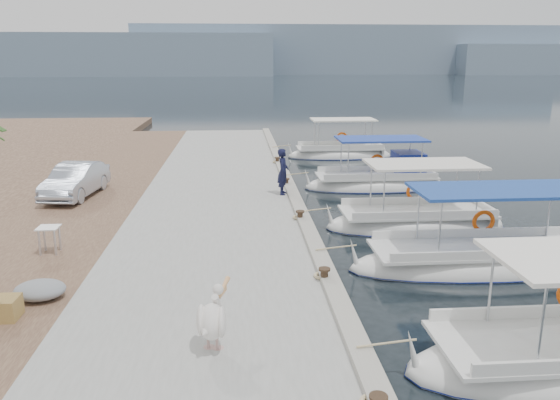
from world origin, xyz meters
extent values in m
plane|color=black|center=(0.00, 0.00, 0.00)|extent=(400.00, 400.00, 0.00)
cube|color=gray|center=(-3.00, 5.00, 0.25)|extent=(6.00, 40.00, 0.50)
cube|color=gray|center=(-0.22, 5.00, 0.56)|extent=(0.44, 40.00, 0.12)
cube|color=brown|center=(-8.00, 5.00, 0.25)|extent=(4.00, 40.00, 0.50)
cube|color=gray|center=(-60.00, 190.00, 7.00)|extent=(140.00, 40.00, 14.00)
cube|color=gray|center=(40.00, 210.00, 9.00)|extent=(160.00, 40.00, 18.00)
cylinder|color=silver|center=(2.49, -7.70, 1.35)|extent=(0.05, 0.05, 1.60)
ellipsoid|color=silver|center=(4.46, -1.73, 0.05)|extent=(7.71, 2.24, 1.30)
ellipsoid|color=navy|center=(4.46, -1.73, 0.03)|extent=(7.75, 2.28, 0.22)
cube|color=silver|center=(4.46, -1.73, 0.55)|extent=(6.33, 1.92, 0.08)
cube|color=#1E4399|center=(4.65, -1.73, 2.19)|extent=(4.63, 2.06, 0.08)
cylinder|color=silver|center=(2.72, -2.57, 1.35)|extent=(0.05, 0.05, 1.60)
torus|color=#E8530C|center=(4.76, -0.67, 1.00)|extent=(0.68, 0.12, 0.68)
ellipsoid|color=silver|center=(3.68, 2.04, 0.05)|extent=(6.15, 2.28, 1.30)
ellipsoid|color=navy|center=(3.68, 2.04, 0.03)|extent=(6.18, 2.33, 0.22)
cube|color=silver|center=(3.68, 2.04, 0.55)|extent=(5.04, 1.96, 0.08)
cube|color=white|center=(3.83, 2.04, 2.19)|extent=(3.69, 2.10, 0.08)
cylinder|color=silver|center=(2.29, 1.19, 1.35)|extent=(0.05, 0.05, 1.60)
torus|color=#E8530C|center=(3.98, 3.13, 1.00)|extent=(0.68, 0.12, 0.68)
ellipsoid|color=silver|center=(3.77, 7.95, 0.05)|extent=(6.34, 2.19, 1.30)
ellipsoid|color=navy|center=(3.77, 7.95, 0.03)|extent=(6.37, 2.23, 0.22)
cube|color=silver|center=(3.77, 7.95, 0.55)|extent=(5.20, 1.88, 0.08)
cube|color=#203CA3|center=(3.93, 7.95, 2.19)|extent=(3.80, 2.01, 0.08)
cylinder|color=silver|center=(2.34, 7.13, 1.35)|extent=(0.05, 0.05, 1.60)
torus|color=#E8530C|center=(4.07, 8.99, 1.00)|extent=(0.68, 0.12, 0.68)
cube|color=navy|center=(5.20, 7.95, 1.10)|extent=(1.20, 1.53, 1.00)
ellipsoid|color=silver|center=(3.64, 15.90, 0.05)|extent=(6.08, 2.12, 1.30)
ellipsoid|color=navy|center=(3.64, 15.90, 0.03)|extent=(6.11, 2.16, 0.22)
cube|color=silver|center=(3.64, 15.90, 0.55)|extent=(4.98, 1.82, 0.08)
cube|color=white|center=(3.79, 15.90, 2.19)|extent=(3.65, 1.95, 0.08)
cylinder|color=silver|center=(2.27, 15.11, 1.35)|extent=(0.05, 0.05, 1.60)
torus|color=#E8530C|center=(3.94, 16.91, 1.00)|extent=(0.68, 0.12, 0.68)
cylinder|color=black|center=(-0.35, -8.50, 0.80)|extent=(0.28, 0.28, 0.05)
cylinder|color=black|center=(-0.35, -3.50, 0.65)|extent=(0.18, 0.18, 0.30)
cylinder|color=black|center=(-0.35, -3.50, 0.80)|extent=(0.28, 0.28, 0.05)
cylinder|color=black|center=(-0.35, 1.50, 0.65)|extent=(0.18, 0.18, 0.30)
cylinder|color=black|center=(-0.35, 1.50, 0.80)|extent=(0.28, 0.28, 0.05)
cylinder|color=black|center=(-0.35, 6.50, 0.65)|extent=(0.18, 0.18, 0.30)
cylinder|color=black|center=(-0.35, 6.50, 0.80)|extent=(0.28, 0.28, 0.05)
cylinder|color=black|center=(-0.35, 11.50, 0.65)|extent=(0.18, 0.18, 0.30)
cylinder|color=black|center=(-0.35, 11.50, 0.80)|extent=(0.28, 0.28, 0.05)
cylinder|color=tan|center=(-2.92, -6.38, 0.67)|extent=(0.05, 0.05, 0.33)
cylinder|color=tan|center=(-2.76, -6.43, 0.67)|extent=(0.05, 0.05, 0.33)
ellipsoid|color=silver|center=(-2.84, -6.40, 1.04)|extent=(0.68, 0.89, 0.62)
cylinder|color=silver|center=(-2.76, -6.13, 1.30)|extent=(0.21, 0.31, 0.33)
sphere|color=silver|center=(-2.73, -6.04, 1.49)|extent=(0.20, 0.20, 0.20)
cone|color=#EAA566|center=(-2.64, -5.74, 1.39)|extent=(0.27, 0.61, 0.24)
imported|color=black|center=(-0.60, 5.11, 1.39)|extent=(0.54, 0.72, 1.77)
imported|color=#ACB5C4|center=(-8.45, 5.35, 1.13)|extent=(1.80, 3.95, 1.26)
cube|color=olive|center=(-7.04, -4.88, 0.72)|extent=(0.55, 0.55, 0.44)
ellipsoid|color=gray|center=(-6.67, -3.96, 0.70)|extent=(1.10, 0.90, 0.40)
cylinder|color=silver|center=(-7.59, -1.20, 0.85)|extent=(0.06, 0.06, 0.70)
cylinder|color=silver|center=(-7.19, -1.20, 0.85)|extent=(0.06, 0.06, 0.70)
cylinder|color=silver|center=(-7.59, -0.80, 0.85)|extent=(0.06, 0.06, 0.70)
cylinder|color=silver|center=(-7.19, -0.80, 0.85)|extent=(0.06, 0.06, 0.70)
cube|color=white|center=(-7.39, -1.00, 1.21)|extent=(0.55, 0.55, 0.03)
camera|label=1|loc=(-2.32, -15.31, 5.55)|focal=35.00mm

